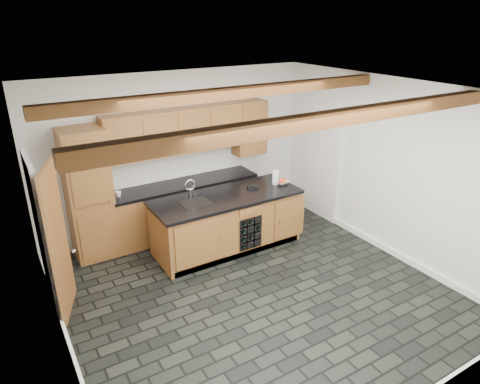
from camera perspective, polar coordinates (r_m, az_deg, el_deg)
The scene contains 10 objects.
ground at distance 6.26m, azimuth 1.84°, elevation -12.97°, with size 5.00×5.00×0.00m, color black.
room_shell at distance 5.90m, azimuth -1.47°, elevation 1.57°, with size 5.01×5.00×5.00m.
back_cabinetry at distance 7.42m, azimuth -9.95°, elevation 1.22°, with size 3.65×0.62×2.20m.
island at distance 7.10m, azimuth -1.67°, elevation -3.99°, with size 2.48×0.96×0.93m.
faucet at distance 6.70m, azimuth -6.07°, elevation -1.09°, with size 0.45×0.40×0.34m.
kitchen_scale at distance 7.22m, azimuth 1.73°, elevation 0.75°, with size 0.21×0.16×0.06m.
fruit_bowl at distance 7.43m, azimuth 5.58°, elevation 1.30°, with size 0.24×0.24×0.06m, color silver.
fruit_cluster at distance 7.42m, azimuth 5.58°, elevation 1.53°, with size 0.16×0.17×0.07m.
paper_towel at distance 7.39m, azimuth 4.75°, elevation 1.95°, with size 0.11×0.11×0.24m, color white.
mug at distance 7.13m, azimuth -15.91°, elevation -0.27°, with size 0.10×0.10×0.09m, color white.
Camera 1 is at (-2.81, -4.26, 3.63)m, focal length 32.00 mm.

